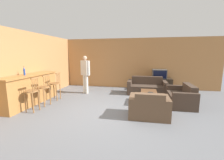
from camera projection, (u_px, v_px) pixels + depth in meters
name	position (u px, v px, depth m)	size (l,w,h in m)	color
ground_plane	(110.00, 111.00, 4.68)	(24.00, 24.00, 0.00)	slate
wall_back	(124.00, 63.00, 7.98)	(9.40, 0.08, 2.60)	#B27A47
wall_left	(42.00, 65.00, 6.37)	(0.08, 8.63, 2.60)	#B27A47
bar_counter	(31.00, 89.00, 5.30)	(0.55, 2.39, 1.07)	#A87038
bar_chair_near	(32.00, 94.00, 4.59)	(0.39, 0.39, 1.07)	#996638
bar_chair_mid	(44.00, 89.00, 5.15)	(0.45, 0.45, 1.07)	#996638
bar_chair_far	(55.00, 85.00, 5.82)	(0.40, 0.40, 1.07)	#996638
couch_far	(147.00, 88.00, 6.76)	(1.70, 0.84, 0.76)	#423328
armchair_near	(149.00, 108.00, 4.21)	(1.09, 0.80, 0.74)	brown
loveseat_right	(181.00, 97.00, 5.24)	(0.78, 1.37, 0.73)	#423328
coffee_table	(149.00, 93.00, 5.43)	(0.57, 0.89, 0.43)	brown
tv_unit	(159.00, 84.00, 7.48)	(1.25, 0.48, 0.59)	#2D2319
tv	(159.00, 74.00, 7.39)	(0.68, 0.50, 0.44)	#4C4C4C
bottle	(24.00, 71.00, 5.04)	(0.06, 0.06, 0.30)	#234293
book_on_table	(150.00, 93.00, 5.21)	(0.19, 0.18, 0.03)	black
person_by_window	(85.00, 72.00, 6.77)	(0.51, 0.39, 1.70)	silver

